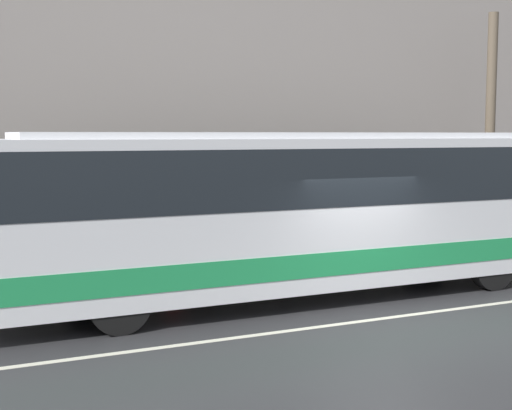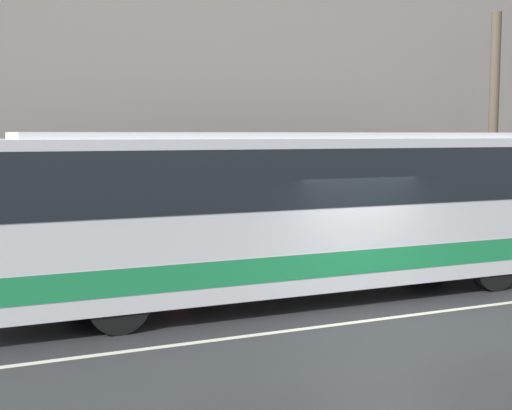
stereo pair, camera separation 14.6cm
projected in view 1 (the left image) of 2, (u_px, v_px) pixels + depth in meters
name	position (u px, v px, depth m)	size (l,w,h in m)	color
ground_plane	(386.00, 318.00, 12.89)	(60.00, 60.00, 0.00)	#2D2D30
sidewalk	(264.00, 267.00, 17.51)	(60.00, 2.26, 0.15)	gray
building_facade	(243.00, 83.00, 18.20)	(60.00, 0.35, 9.61)	gray
lane_stripe	(386.00, 318.00, 12.89)	(54.00, 0.14, 0.01)	beige
transit_bus	(284.00, 206.00, 14.22)	(12.09, 2.58, 3.35)	silver
utility_pole_near	(490.00, 131.00, 19.83)	(0.27, 0.27, 6.50)	brown
pedestrian_waiting	(176.00, 237.00, 17.14)	(0.36, 0.36, 1.53)	maroon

